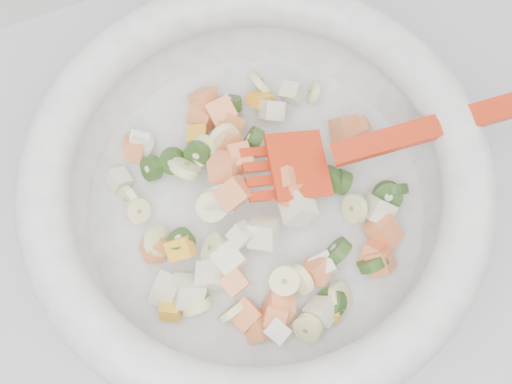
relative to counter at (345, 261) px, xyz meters
name	(u,v)px	position (x,y,z in m)	size (l,w,h in m)	color
counter	(345,261)	(0.00, 0.00, 0.00)	(2.00, 0.60, 0.90)	#A9A9AF
mixing_bowl	(256,187)	(-0.16, -0.01, 0.51)	(0.45, 0.39, 0.12)	white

